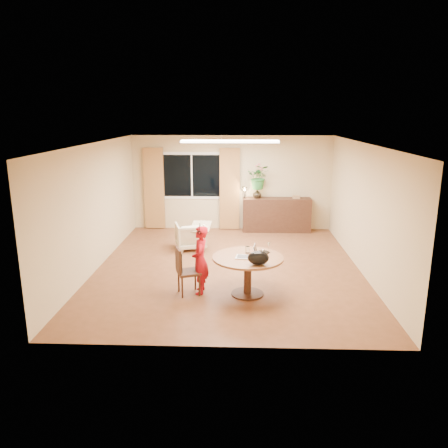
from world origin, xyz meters
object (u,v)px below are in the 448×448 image
(dining_table, at_px, (248,265))
(dining_chair, at_px, (189,271))
(armchair, at_px, (191,236))
(sideboard, at_px, (277,215))
(child, at_px, (200,260))

(dining_table, height_order, dining_chair, dining_chair)
(armchair, height_order, sideboard, sideboard)
(dining_table, distance_m, child, 0.86)
(dining_table, height_order, sideboard, sideboard)
(dining_table, xyz_separation_m, child, (-0.85, 0.07, 0.06))
(dining_chair, xyz_separation_m, sideboard, (1.92, 4.42, 0.02))
(armchair, relative_size, sideboard, 0.37)
(child, bearing_deg, dining_table, 84.29)
(dining_table, bearing_deg, sideboard, 78.99)
(dining_chair, height_order, armchair, dining_chair)
(dining_chair, bearing_deg, armchair, 76.18)
(dining_chair, relative_size, sideboard, 0.48)
(child, bearing_deg, sideboard, 157.55)
(dining_table, relative_size, armchair, 1.82)
(armchair, bearing_deg, sideboard, -158.14)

